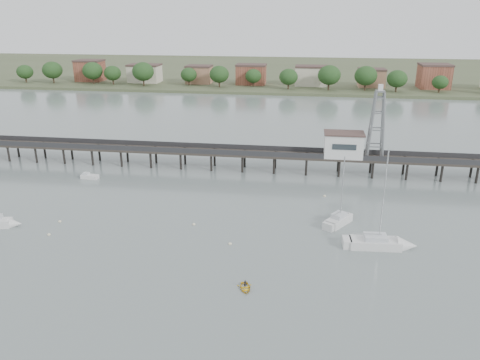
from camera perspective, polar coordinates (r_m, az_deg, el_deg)
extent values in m
plane|color=slate|center=(53.61, -12.93, -19.12)|extent=(500.00, 500.00, 0.00)
cube|color=#2D2823|center=(104.18, -1.47, 3.33)|extent=(150.00, 5.00, 0.50)
cube|color=#333335|center=(101.69, -1.70, 3.38)|extent=(150.00, 0.12, 1.10)
cube|color=#333335|center=(106.23, -1.25, 4.10)|extent=(150.00, 0.12, 1.10)
cylinder|color=black|center=(102.96, -1.63, 1.99)|extent=(0.50, 0.50, 4.40)
cylinder|color=black|center=(106.54, -1.28, 2.61)|extent=(0.50, 0.50, 4.40)
cube|color=silver|center=(102.32, 12.49, 4.15)|extent=(8.00, 5.00, 5.00)
cube|color=#4C3833|center=(101.66, 12.60, 5.59)|extent=(8.40, 5.40, 0.30)
cube|color=slate|center=(100.64, 16.74, 10.34)|extent=(1.80, 1.80, 0.30)
cube|color=silver|center=(100.53, 16.78, 10.76)|extent=(0.90, 0.90, 1.20)
cone|color=silver|center=(85.55, -25.73, -4.82)|extent=(2.49, 2.38, 2.01)
cube|color=silver|center=(73.46, 16.11, -7.55)|extent=(7.62, 3.33, 1.65)
cone|color=silver|center=(74.54, 19.65, -7.54)|extent=(3.27, 3.08, 2.90)
cube|color=silver|center=(72.94, 16.19, -6.73)|extent=(3.45, 2.51, 0.75)
cylinder|color=#A5A8AA|center=(70.44, 17.11, -1.88)|extent=(0.18, 0.18, 13.98)
cylinder|color=#A5A8AA|center=(72.47, 15.27, -6.33)|extent=(4.35, 0.38, 0.12)
cube|color=silver|center=(79.51, 11.92, -5.01)|extent=(4.90, 5.79, 1.65)
cone|color=silver|center=(82.29, 13.17, -4.24)|extent=(3.08, 3.12, 2.16)
cube|color=silver|center=(79.04, 11.98, -4.24)|extent=(2.81, 3.01, 0.75)
cylinder|color=#A5A8AA|center=(77.54, 12.38, -0.87)|extent=(0.18, 0.18, 10.39)
cylinder|color=#A5A8AA|center=(78.08, 11.65, -4.08)|extent=(1.92, 2.74, 0.12)
cube|color=silver|center=(103.96, -17.84, 0.35)|extent=(3.76, 1.82, 1.01)
cube|color=silver|center=(104.18, -18.26, 0.70)|extent=(1.31, 1.31, 0.61)
imported|color=yellow|center=(61.15, 0.63, -13.13)|extent=(2.01, 1.04, 2.71)
imported|color=black|center=(61.15, 0.63, -13.13)|extent=(0.44, 1.04, 0.24)
ellipsoid|color=beige|center=(90.98, 10.26, -1.93)|extent=(0.56, 0.56, 0.39)
ellipsoid|color=beige|center=(78.25, -5.65, -5.39)|extent=(0.56, 0.56, 0.39)
ellipsoid|color=beige|center=(71.67, -1.22, -7.78)|extent=(0.56, 0.56, 0.39)
ellipsoid|color=beige|center=(80.37, -22.27, -6.17)|extent=(0.56, 0.56, 0.39)
ellipsoid|color=beige|center=(84.53, -21.11, -4.73)|extent=(0.56, 0.56, 0.39)
cube|color=#475133|center=(285.85, 4.96, 13.12)|extent=(500.00, 170.00, 1.40)
cube|color=brown|center=(247.52, -17.81, 12.47)|extent=(13.00, 10.50, 9.00)
cube|color=brown|center=(236.76, -11.54, 12.70)|extent=(13.00, 10.50, 9.00)
cube|color=brown|center=(229.15, -5.01, 12.79)|extent=(13.00, 10.50, 9.00)
cube|color=brown|center=(224.80, 1.37, 12.73)|extent=(13.00, 10.50, 9.00)
cube|color=brown|center=(223.16, 8.69, 12.46)|extent=(13.00, 10.50, 9.00)
cube|color=brown|center=(224.90, 15.74, 12.02)|extent=(13.00, 10.50, 9.00)
cube|color=brown|center=(229.82, 22.54, 11.42)|extent=(13.00, 10.50, 9.00)
ellipsoid|color=#1C3816|center=(251.80, -25.30, 11.72)|extent=(8.00, 8.00, 6.80)
ellipsoid|color=#1C3816|center=(211.91, 3.71, 12.34)|extent=(8.00, 8.00, 6.80)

